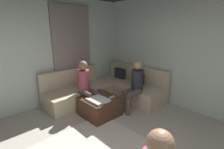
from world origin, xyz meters
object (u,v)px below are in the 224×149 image
Objects in this scene: sectional_couch at (107,89)px; coffee_mug at (99,91)px; ottoman at (100,106)px; game_remote at (112,97)px; person_on_couch_back at (135,84)px; person_on_couch_side at (86,84)px.

sectional_couch is 26.84× the size of coffee_mug.
sectional_couch is 3.36× the size of ottoman.
coffee_mug is 0.40m from game_remote.
game_remote is at bearing 71.88° from person_on_couch_back.
ottoman is 0.60m from person_on_couch_side.
coffee_mug is 0.08× the size of person_on_couch_back.
ottoman is at bearing 100.51° from person_on_couch_side.
person_on_couch_back is (0.58, 0.60, 0.19)m from coffee_mug.
game_remote is at bearing 5.71° from coffee_mug.
person_on_couch_side is at bearing -124.87° from coffee_mug.
ottoman is at bearing -39.29° from coffee_mug.
sectional_couch is 2.12× the size of person_on_couch_back.
person_on_couch_side is (-0.58, -0.29, 0.23)m from game_remote.
sectional_couch is 0.91m from ottoman.
coffee_mug is at bearing 145.13° from person_on_couch_side.
ottoman is 0.38m from coffee_mug.
person_on_couch_back is (0.91, 0.06, 0.38)m from sectional_couch.
coffee_mug is 0.08× the size of person_on_couch_side.
ottoman is 8.00× the size of coffee_mug.
sectional_couch is 0.98m from person_on_couch_back.
ottoman is at bearing -129.29° from game_remote.
sectional_couch is at bearing 145.21° from game_remote.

